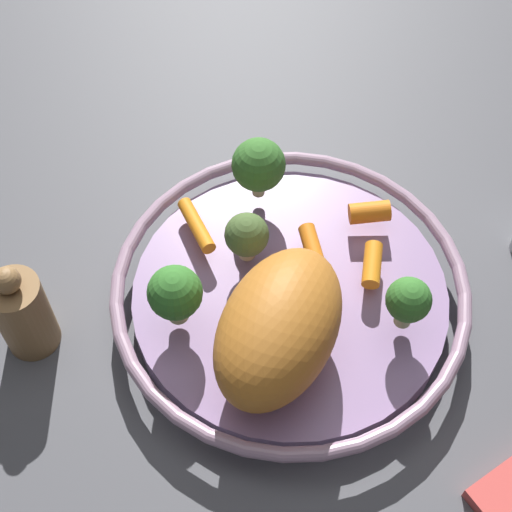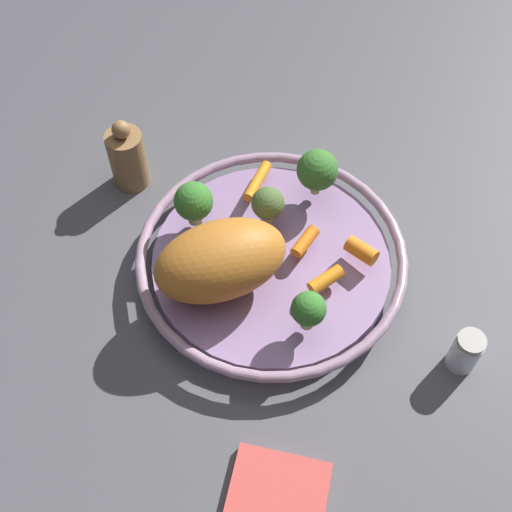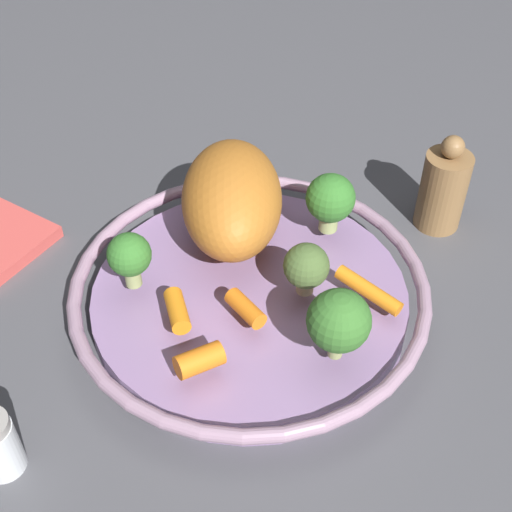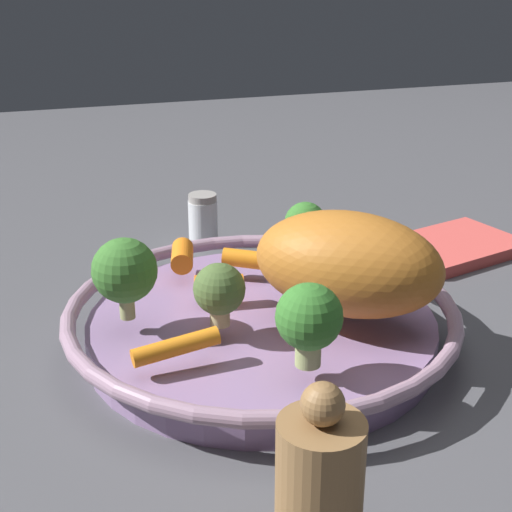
{
  "view_description": "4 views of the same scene",
  "coord_description": "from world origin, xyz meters",
  "px_view_note": "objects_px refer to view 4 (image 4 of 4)",
  "views": [
    {
      "loc": [
        0.36,
        -0.16,
        0.65
      ],
      "look_at": [
        -0.02,
        -0.03,
        0.07
      ],
      "focal_mm": 53.27,
      "sensor_mm": 36.0,
      "label": 1
    },
    {
      "loc": [
        0.43,
        0.2,
        0.75
      ],
      "look_at": [
        0.02,
        -0.01,
        0.06
      ],
      "focal_mm": 47.67,
      "sensor_mm": 36.0,
      "label": 2
    },
    {
      "loc": [
        -0.34,
        0.31,
        0.51
      ],
      "look_at": [
        -0.01,
        -0.0,
        0.08
      ],
      "focal_mm": 48.6,
      "sensor_mm": 36.0,
      "label": 3
    },
    {
      "loc": [
        -0.19,
        -0.56,
        0.33
      ],
      "look_at": [
        0.0,
        0.02,
        0.08
      ],
      "focal_mm": 53.19,
      "sensor_mm": 36.0,
      "label": 4
    }
  ],
  "objects_px": {
    "broccoli_floret_small": "(305,225)",
    "broccoli_floret_mid": "(219,290)",
    "broccoli_floret_edge": "(304,319)",
    "dish_towel": "(454,247)",
    "roast_chicken_piece": "(348,264)",
    "baby_carrot_center": "(182,256)",
    "baby_carrot_back": "(219,284)",
    "baby_carrot_left": "(176,347)",
    "salt_shaker": "(203,219)",
    "pepper_mill": "(320,485)",
    "serving_bowl": "(261,323)",
    "broccoli_floret_large": "(125,271)",
    "baby_carrot_near_rim": "(246,259)"
  },
  "relations": [
    {
      "from": "serving_bowl",
      "to": "baby_carrot_center",
      "type": "relative_size",
      "value": 8.57
    },
    {
      "from": "roast_chicken_piece",
      "to": "salt_shaker",
      "type": "relative_size",
      "value": 2.62
    },
    {
      "from": "serving_bowl",
      "to": "roast_chicken_piece",
      "type": "bearing_deg",
      "value": -29.41
    },
    {
      "from": "roast_chicken_piece",
      "to": "broccoli_floret_large",
      "type": "bearing_deg",
      "value": 166.4
    },
    {
      "from": "broccoli_floret_small",
      "to": "broccoli_floret_mid",
      "type": "bearing_deg",
      "value": -136.61
    },
    {
      "from": "serving_bowl",
      "to": "broccoli_floret_edge",
      "type": "distance_m",
      "value": 0.12
    },
    {
      "from": "baby_carrot_left",
      "to": "broccoli_floret_small",
      "type": "height_order",
      "value": "broccoli_floret_small"
    },
    {
      "from": "baby_carrot_left",
      "to": "broccoli_floret_edge",
      "type": "height_order",
      "value": "broccoli_floret_edge"
    },
    {
      "from": "baby_carrot_left",
      "to": "broccoli_floret_mid",
      "type": "xyz_separation_m",
      "value": [
        0.04,
        0.04,
        0.02
      ]
    },
    {
      "from": "baby_carrot_left",
      "to": "broccoli_floret_small",
      "type": "xyz_separation_m",
      "value": [
        0.16,
        0.15,
        0.03
      ]
    },
    {
      "from": "broccoli_floret_mid",
      "to": "broccoli_floret_edge",
      "type": "height_order",
      "value": "broccoli_floret_edge"
    },
    {
      "from": "baby_carrot_center",
      "to": "pepper_mill",
      "type": "height_order",
      "value": "pepper_mill"
    },
    {
      "from": "baby_carrot_near_rim",
      "to": "baby_carrot_center",
      "type": "height_order",
      "value": "baby_carrot_center"
    },
    {
      "from": "serving_bowl",
      "to": "broccoli_floret_edge",
      "type": "xyz_separation_m",
      "value": [
        -0.0,
        -0.11,
        0.06
      ]
    },
    {
      "from": "serving_bowl",
      "to": "baby_carrot_back",
      "type": "xyz_separation_m",
      "value": [
        -0.03,
        0.03,
        0.03
      ]
    },
    {
      "from": "baby_carrot_back",
      "to": "pepper_mill",
      "type": "height_order",
      "value": "pepper_mill"
    },
    {
      "from": "broccoli_floret_mid",
      "to": "baby_carrot_center",
      "type": "bearing_deg",
      "value": 90.95
    },
    {
      "from": "baby_carrot_near_rim",
      "to": "salt_shaker",
      "type": "relative_size",
      "value": 0.74
    },
    {
      "from": "baby_carrot_center",
      "to": "broccoli_floret_edge",
      "type": "height_order",
      "value": "broccoli_floret_edge"
    },
    {
      "from": "broccoli_floret_mid",
      "to": "salt_shaker",
      "type": "distance_m",
      "value": 0.3
    },
    {
      "from": "broccoli_floret_mid",
      "to": "dish_towel",
      "type": "relative_size",
      "value": 0.36
    },
    {
      "from": "roast_chicken_piece",
      "to": "baby_carrot_back",
      "type": "height_order",
      "value": "roast_chicken_piece"
    },
    {
      "from": "serving_bowl",
      "to": "broccoli_floret_mid",
      "type": "xyz_separation_m",
      "value": [
        -0.05,
        -0.03,
        0.05
      ]
    },
    {
      "from": "broccoli_floret_mid",
      "to": "pepper_mill",
      "type": "distance_m",
      "value": 0.22
    },
    {
      "from": "serving_bowl",
      "to": "roast_chicken_piece",
      "type": "distance_m",
      "value": 0.1
    },
    {
      "from": "roast_chicken_piece",
      "to": "broccoli_floret_small",
      "type": "relative_size",
      "value": 2.76
    },
    {
      "from": "baby_carrot_center",
      "to": "broccoli_floret_small",
      "type": "distance_m",
      "value": 0.12
    },
    {
      "from": "roast_chicken_piece",
      "to": "broccoli_floret_small",
      "type": "bearing_deg",
      "value": 85.96
    },
    {
      "from": "baby_carrot_near_rim",
      "to": "salt_shaker",
      "type": "xyz_separation_m",
      "value": [
        0.0,
        0.18,
        -0.02
      ]
    },
    {
      "from": "serving_bowl",
      "to": "broccoli_floret_large",
      "type": "distance_m",
      "value": 0.13
    },
    {
      "from": "baby_carrot_center",
      "to": "pepper_mill",
      "type": "relative_size",
      "value": 0.35
    },
    {
      "from": "baby_carrot_back",
      "to": "broccoli_floret_large",
      "type": "relative_size",
      "value": 0.61
    },
    {
      "from": "broccoli_floret_large",
      "to": "baby_carrot_center",
      "type": "bearing_deg",
      "value": 54.08
    },
    {
      "from": "broccoli_floret_edge",
      "to": "dish_towel",
      "type": "relative_size",
      "value": 0.44
    },
    {
      "from": "roast_chicken_piece",
      "to": "broccoli_floret_mid",
      "type": "xyz_separation_m",
      "value": [
        -0.11,
        0.01,
        -0.01
      ]
    },
    {
      "from": "roast_chicken_piece",
      "to": "dish_towel",
      "type": "relative_size",
      "value": 1.09
    },
    {
      "from": "broccoli_floret_mid",
      "to": "dish_towel",
      "type": "bearing_deg",
      "value": 27.63
    },
    {
      "from": "baby_carrot_back",
      "to": "salt_shaker",
      "type": "height_order",
      "value": "same"
    },
    {
      "from": "broccoli_floret_large",
      "to": "salt_shaker",
      "type": "distance_m",
      "value": 0.29
    },
    {
      "from": "dish_towel",
      "to": "baby_carrot_near_rim",
      "type": "bearing_deg",
      "value": -166.72
    },
    {
      "from": "broccoli_floret_small",
      "to": "pepper_mill",
      "type": "bearing_deg",
      "value": -109.84
    },
    {
      "from": "baby_carrot_back",
      "to": "broccoli_floret_large",
      "type": "height_order",
      "value": "broccoli_floret_large"
    },
    {
      "from": "baby_carrot_left",
      "to": "salt_shaker",
      "type": "relative_size",
      "value": 1.11
    },
    {
      "from": "broccoli_floret_small",
      "to": "dish_towel",
      "type": "height_order",
      "value": "broccoli_floret_small"
    },
    {
      "from": "roast_chicken_piece",
      "to": "dish_towel",
      "type": "distance_m",
      "value": 0.29
    },
    {
      "from": "baby_carrot_left",
      "to": "broccoli_floret_edge",
      "type": "xyz_separation_m",
      "value": [
        0.09,
        -0.04,
        0.03
      ]
    },
    {
      "from": "broccoli_floret_large",
      "to": "salt_shaker",
      "type": "bearing_deg",
      "value": 63.16
    },
    {
      "from": "roast_chicken_piece",
      "to": "baby_carrot_center",
      "type": "relative_size",
      "value": 3.99
    },
    {
      "from": "baby_carrot_near_rim",
      "to": "baby_carrot_left",
      "type": "distance_m",
      "value": 0.18
    },
    {
      "from": "baby_carrot_back",
      "to": "baby_carrot_center",
      "type": "height_order",
      "value": "baby_carrot_center"
    }
  ]
}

